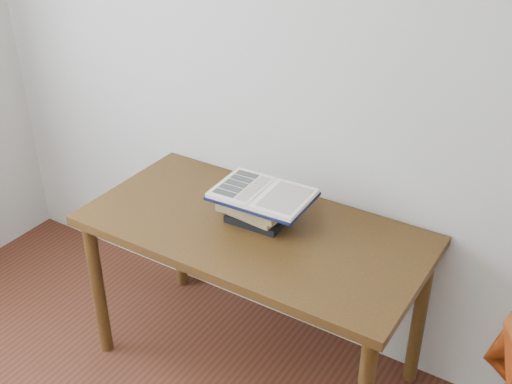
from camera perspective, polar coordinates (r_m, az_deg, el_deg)
The scene contains 3 objects.
desk at distance 2.71m, azimuth -0.19°, elevation -4.80°, with size 1.44×0.72×0.77m.
book_stack at distance 2.67m, azimuth -0.00°, elevation -1.49°, with size 0.28×0.19×0.12m.
open_book at distance 2.62m, azimuth 0.61°, elevation -0.20°, with size 0.41×0.29×0.03m.
Camera 1 is at (1.23, -0.50, 2.23)m, focal length 45.00 mm.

